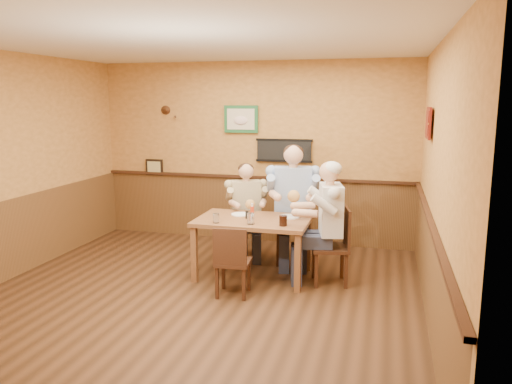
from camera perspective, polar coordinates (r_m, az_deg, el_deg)
room at (r=5.54m, az=-5.17°, el=5.03°), size 5.02×5.03×2.81m
dining_table at (r=6.26m, az=-0.33°, el=-3.88°), size 1.40×0.90×0.75m
chair_back_left at (r=7.12m, az=-1.15°, el=-4.07°), size 0.52×0.52×0.85m
chair_back_right at (r=6.85m, az=4.18°, el=-3.91°), size 0.56×0.56×1.02m
chair_right_end at (r=6.14m, az=8.45°, el=-6.10°), size 0.52×0.52×0.94m
chair_near_side at (r=5.73m, az=-2.62°, el=-7.80°), size 0.41×0.41×0.82m
diner_tan_shirt at (r=7.07m, az=-1.15°, el=-2.65°), size 0.74×0.74×1.21m
diner_blue_polo at (r=6.80m, az=4.20°, el=-2.12°), size 0.80×0.80×1.46m
diner_white_elder at (r=6.08m, az=8.50°, el=-4.28°), size 0.74×0.74×1.35m
water_glass_left at (r=6.03m, az=-4.59°, el=-3.00°), size 0.08×0.08×0.12m
water_glass_mid at (r=5.95m, az=-0.60°, el=-3.06°), size 0.11×0.11×0.13m
cola_tumbler at (r=5.88m, az=3.12°, el=-3.29°), size 0.11×0.11×0.12m
hot_sauce_bottle at (r=6.17m, az=-0.44°, el=-2.33°), size 0.05×0.05×0.18m
salt_shaker at (r=6.17m, az=-0.72°, el=-2.80°), size 0.04×0.04×0.09m
pepper_shaker at (r=6.23m, az=-1.05°, el=-2.62°), size 0.05×0.05×0.10m
plate_far_left at (r=6.44m, az=-1.80°, el=-2.57°), size 0.28×0.28×0.02m
plate_far_right at (r=6.32m, az=3.85°, el=-2.83°), size 0.28×0.28×0.02m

